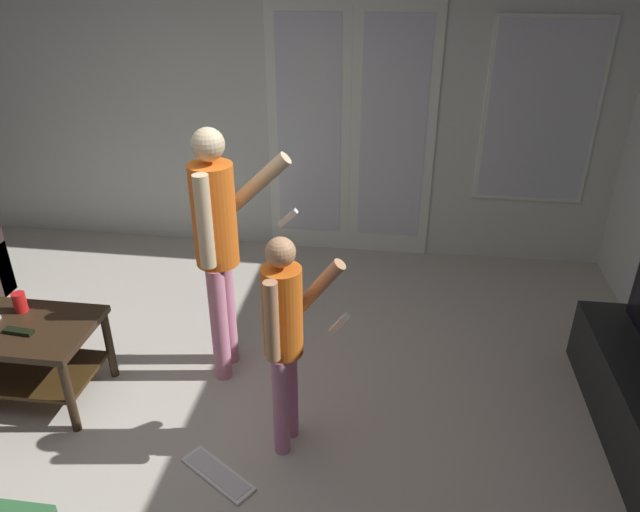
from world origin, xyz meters
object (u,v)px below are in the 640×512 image
object	(u,v)px
coffee_table	(8,344)
loose_keyboard	(218,474)
person_adult	(218,236)
person_child	(285,329)
tv_remote_black	(19,331)
cup_near_edge	(20,302)

from	to	relation	value
coffee_table	loose_keyboard	size ratio (longest dim) A/B	2.36
person_adult	person_child	size ratio (longest dim) A/B	1.27
coffee_table	tv_remote_black	xyz separation A→B (m)	(0.15, -0.07, 0.15)
loose_keyboard	coffee_table	bearing A→B (deg)	161.49
loose_keyboard	tv_remote_black	size ratio (longest dim) A/B	2.59
coffee_table	person_child	bearing A→B (deg)	-5.83
person_adult	tv_remote_black	distance (m)	1.22
coffee_table	cup_near_edge	bearing A→B (deg)	77.22
coffee_table	person_child	distance (m)	1.72
person_adult	cup_near_edge	world-z (taller)	person_adult
person_adult	tv_remote_black	world-z (taller)	person_adult
person_adult	person_child	bearing A→B (deg)	-49.82
cup_near_edge	tv_remote_black	size ratio (longest dim) A/B	0.70
cup_near_edge	person_child	bearing A→B (deg)	-10.91
person_child	cup_near_edge	distance (m)	1.68
coffee_table	person_child	size ratio (longest dim) A/B	0.84
loose_keyboard	tv_remote_black	distance (m)	1.37
loose_keyboard	tv_remote_black	bearing A→B (deg)	162.32
person_adult	tv_remote_black	xyz separation A→B (m)	(-1.03, -0.48, -0.43)
loose_keyboard	cup_near_edge	world-z (taller)	cup_near_edge
loose_keyboard	person_child	bearing A→B (deg)	42.11
person_adult	loose_keyboard	world-z (taller)	person_adult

